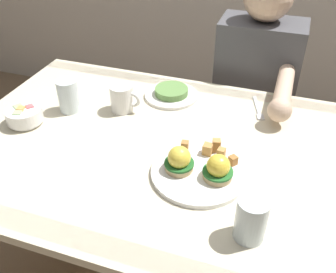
% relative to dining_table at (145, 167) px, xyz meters
% --- Properties ---
extents(dining_table, '(1.20, 0.90, 0.74)m').
position_rel_dining_table_xyz_m(dining_table, '(0.00, 0.00, 0.00)').
color(dining_table, beige).
rests_on(dining_table, ground_plane).
extents(eggs_benedict_plate, '(0.27, 0.27, 0.09)m').
position_rel_dining_table_xyz_m(eggs_benedict_plate, '(0.21, -0.09, 0.13)').
color(eggs_benedict_plate, white).
rests_on(eggs_benedict_plate, dining_table).
extents(fruit_bowl, '(0.12, 0.12, 0.06)m').
position_rel_dining_table_xyz_m(fruit_bowl, '(-0.41, -0.03, 0.14)').
color(fruit_bowl, white).
rests_on(fruit_bowl, dining_table).
extents(coffee_mug, '(0.11, 0.08, 0.09)m').
position_rel_dining_table_xyz_m(coffee_mug, '(-0.14, 0.15, 0.16)').
color(coffee_mug, white).
rests_on(coffee_mug, dining_table).
extents(fork, '(0.06, 0.15, 0.00)m').
position_rel_dining_table_xyz_m(fork, '(0.32, 0.31, 0.11)').
color(fork, silver).
rests_on(fork, dining_table).
extents(water_glass_near, '(0.07, 0.07, 0.12)m').
position_rel_dining_table_xyz_m(water_glass_near, '(-0.32, 0.09, 0.16)').
color(water_glass_near, silver).
rests_on(water_glass_near, dining_table).
extents(water_glass_extra, '(0.07, 0.07, 0.11)m').
position_rel_dining_table_xyz_m(water_glass_extra, '(0.37, -0.26, 0.16)').
color(water_glass_extra, silver).
rests_on(water_glass_extra, dining_table).
extents(side_plate, '(0.20, 0.20, 0.04)m').
position_rel_dining_table_xyz_m(side_plate, '(-0.01, 0.30, 0.12)').
color(side_plate, white).
rests_on(side_plate, dining_table).
extents(diner_person, '(0.34, 0.54, 1.14)m').
position_rel_dining_table_xyz_m(diner_person, '(0.27, 0.60, 0.02)').
color(diner_person, '#33333D').
rests_on(diner_person, ground_plane).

